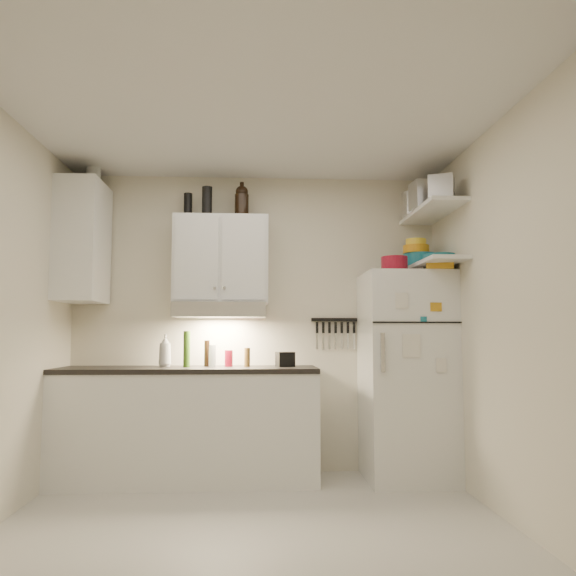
{
  "coord_description": "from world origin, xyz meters",
  "views": [
    {
      "loc": [
        0.0,
        -3.47,
        1.17
      ],
      "look_at": [
        0.25,
        0.9,
        1.55
      ],
      "focal_mm": 35.0,
      "sensor_mm": 36.0,
      "label": 1
    }
  ],
  "objects": [
    {
      "name": "side_cabinet",
      "position": [
        -1.44,
        1.2,
        1.95
      ],
      "size": [
        0.33,
        0.55,
        1.0
      ],
      "primitive_type": "cube",
      "color": "white",
      "rests_on": "left_wall"
    },
    {
      "name": "red_jar",
      "position": [
        -0.23,
        1.29,
        0.99
      ],
      "size": [
        0.08,
        0.08,
        0.14
      ],
      "primitive_type": "cylinder",
      "rotation": [
        0.0,
        0.0,
        0.11
      ],
      "color": "maroon",
      "rests_on": "countertop"
    },
    {
      "name": "bowl_teal",
      "position": [
        1.41,
        1.28,
        1.83
      ],
      "size": [
        0.28,
        0.28,
        0.11
      ],
      "primitive_type": "cylinder",
      "color": "#176E82",
      "rests_on": "shelf_lo"
    },
    {
      "name": "fridge",
      "position": [
        1.25,
        1.16,
        0.85
      ],
      "size": [
        0.7,
        0.68,
        1.7
      ],
      "primitive_type": "cube",
      "color": "white",
      "rests_on": "floor"
    },
    {
      "name": "ceiling",
      "position": [
        0.0,
        0.0,
        2.61
      ],
      "size": [
        3.2,
        3.0,
        0.02
      ],
      "primitive_type": "cube",
      "color": "silver",
      "rests_on": "ground"
    },
    {
      "name": "right_wall",
      "position": [
        1.61,
        0.0,
        1.3
      ],
      "size": [
        0.02,
        3.0,
        2.6
      ],
      "primitive_type": "cube",
      "color": "beige",
      "rests_on": "ground"
    },
    {
      "name": "shelf_hi",
      "position": [
        1.45,
        1.02,
        2.2
      ],
      "size": [
        0.3,
        0.95,
        0.03
      ],
      "primitive_type": "cube",
      "color": "white",
      "rests_on": "right_wall"
    },
    {
      "name": "caddy",
      "position": [
        0.24,
        1.23,
        0.98
      ],
      "size": [
        0.17,
        0.14,
        0.12
      ],
      "primitive_type": "cube",
      "rotation": [
        0.0,
        0.0,
        0.32
      ],
      "color": "black",
      "rests_on": "countertop"
    },
    {
      "name": "side_jar",
      "position": [
        -1.39,
        1.27,
        2.53
      ],
      "size": [
        0.13,
        0.13,
        0.17
      ],
      "primitive_type": "cylinder",
      "rotation": [
        0.0,
        0.0,
        0.07
      ],
      "color": "silver",
      "rests_on": "side_cabinet"
    },
    {
      "name": "growler_a",
      "position": [
        -0.13,
        1.33,
        2.34
      ],
      "size": [
        0.14,
        0.14,
        0.29
      ],
      "primitive_type": null,
      "rotation": [
        0.0,
        0.0,
        0.13
      ],
      "color": "black",
      "rests_on": "upper_cabinet"
    },
    {
      "name": "pepper_mill",
      "position": [
        -0.07,
        1.25,
        1.0
      ],
      "size": [
        0.06,
        0.06,
        0.16
      ],
      "primitive_type": "cylinder",
      "rotation": [
        0.0,
        0.0,
        0.36
      ],
      "color": "brown",
      "rests_on": "countertop"
    },
    {
      "name": "dutch_oven",
      "position": [
        1.14,
        1.06,
        1.76
      ],
      "size": [
        0.28,
        0.28,
        0.13
      ],
      "primitive_type": "cylinder",
      "rotation": [
        0.0,
        0.0,
        -0.39
      ],
      "color": "maroon",
      "rests_on": "fridge"
    },
    {
      "name": "range_hood",
      "position": [
        -0.3,
        1.27,
        1.39
      ],
      "size": [
        0.76,
        0.46,
        0.12
      ],
      "primitive_type": "cube",
      "color": "silver",
      "rests_on": "back_wall"
    },
    {
      "name": "base_cabinet",
      "position": [
        -0.55,
        1.2,
        0.44
      ],
      "size": [
        2.1,
        0.6,
        0.88
      ],
      "primitive_type": "cube",
      "color": "white",
      "rests_on": "floor"
    },
    {
      "name": "soap_bottle",
      "position": [
        -0.76,
        1.3,
        1.07
      ],
      "size": [
        0.14,
        0.14,
        0.3
      ],
      "primitive_type": "imported",
      "rotation": [
        0.0,
        0.0,
        0.18
      ],
      "color": "white",
      "rests_on": "countertop"
    },
    {
      "name": "growler_b",
      "position": [
        -0.13,
        1.38,
        2.33
      ],
      "size": [
        0.12,
        0.12,
        0.25
      ],
      "primitive_type": null,
      "rotation": [
        0.0,
        0.0,
        -0.17
      ],
      "color": "black",
      "rests_on": "upper_cabinet"
    },
    {
      "name": "knife_strip",
      "position": [
        0.7,
        1.49,
        1.32
      ],
      "size": [
        0.42,
        0.02,
        0.03
      ],
      "primitive_type": "cube",
      "color": "black",
      "rests_on": "back_wall"
    },
    {
      "name": "back_wall",
      "position": [
        0.0,
        1.51,
        1.3
      ],
      "size": [
        3.2,
        0.02,
        2.6
      ],
      "primitive_type": "cube",
      "color": "beige",
      "rests_on": "ground"
    },
    {
      "name": "tin_a",
      "position": [
        1.4,
        1.0,
        2.33
      ],
      "size": [
        0.25,
        0.23,
        0.23
      ],
      "primitive_type": "cube",
      "rotation": [
        0.0,
        0.0,
        0.1
      ],
      "color": "#AAAAAD",
      "rests_on": "shelf_hi"
    },
    {
      "name": "floor",
      "position": [
        0.0,
        0.0,
        -0.01
      ],
      "size": [
        3.2,
        3.0,
        0.02
      ],
      "primitive_type": "cube",
      "color": "beige",
      "rests_on": "ground"
    },
    {
      "name": "thermos_a",
      "position": [
        -0.42,
        1.28,
        2.33
      ],
      "size": [
        0.11,
        0.11,
        0.25
      ],
      "primitive_type": "cylinder",
      "rotation": [
        0.0,
        0.0,
        -0.37
      ],
      "color": "black",
      "rests_on": "upper_cabinet"
    },
    {
      "name": "shelf_lo",
      "position": [
        1.45,
        1.02,
        1.76
      ],
      "size": [
        0.3,
        0.95,
        0.03
      ],
      "primitive_type": "cube",
      "color": "white",
      "rests_on": "right_wall"
    },
    {
      "name": "thermos_b",
      "position": [
        -0.6,
        1.36,
        2.31
      ],
      "size": [
        0.08,
        0.08,
        0.21
      ],
      "primitive_type": "cylinder",
      "rotation": [
        0.0,
        0.0,
        -0.17
      ],
      "color": "black",
      "rests_on": "upper_cabinet"
    },
    {
      "name": "stock_pot",
      "position": [
        1.4,
        1.26,
        2.32
      ],
      "size": [
        0.33,
        0.33,
        0.2
      ],
      "primitive_type": "cylinder",
      "rotation": [
        0.0,
        0.0,
        -0.18
      ],
      "color": "silver",
      "rests_on": "shelf_hi"
    },
    {
      "name": "bowl_yellow",
      "position": [
        1.38,
        1.25,
        1.98
      ],
      "size": [
        0.17,
        0.17,
        0.06
      ],
      "primitive_type": "cylinder",
      "color": "yellow",
      "rests_on": "bowl_orange"
    },
    {
      "name": "upper_cabinet",
      "position": [
        -0.3,
        1.33,
        1.83
      ],
      "size": [
        0.8,
        0.33,
        0.75
      ],
      "primitive_type": "cube",
      "color": "white",
      "rests_on": "back_wall"
    },
    {
      "name": "tin_b",
      "position": [
        1.42,
        0.69,
        2.31
      ],
      "size": [
        0.24,
        0.24,
        0.19
      ],
      "primitive_type": "cube",
      "rotation": [
        0.0,
        0.0,
        -0.41
      ],
      "color": "#AAAAAD",
      "rests_on": "shelf_hi"
    },
    {
      "name": "oil_bottle",
      "position": [
        -0.57,
        1.2,
        1.07
      ],
      "size": [
        0.07,
        0.07,
        0.3
      ],
      "primitive_type": "cylinder",
      "rotation": [
        0.0,
        0.0,
        -0.39
      ],
      "color": "#3B6719",
      "rests_on": "countertop"
    },
    {
      "name": "countertop",
      "position": [
        -0.55,
        1.2,
        0.9
      ],
      "size": [
        2.1,
        0.62,
        0.04
      ],
      "primitive_type": "cube",
      "color": "black",
      "rests_on": "base_cabinet"
    },
    {
      "name": "spice_jar",
      "position": [
        1.37,
        1.1,
        1.75
      ],
      "size": [
        0.06,
        0.06,
        0.1
      ],
      "primitive_type": "cylinder",
      "rotation": [
        0.0,
        0.0,
        -0.06
      ],
      "color": "silver",
      "rests_on": "fridge"
    },
    {
      "name": "vinegar_bottle",
      "position": [
        -0.41,
        1.32,
        1.03
      ],
      "size": [
        0.06,
        0.06,
        0.22
      ],
      "primitive_type": "cylinder",
      "rotation": [
        0.0,
        0.0,
        -0.28
      ],
      "color": "black",
      "rests_on": "countertop"
    },
    {
      "name": "bowl_orange",
      "position": [
        1.38,
        1.25,
        1.92
      ],
      "size": [
        0.22,
        0.22,
        0.07
      ],
      "primitive_type": "cylinder",
      "color": "orange",
      "rests_on": "bowl_teal"
    },
    {
      "name": "clear_bottle",
      "position": [
        -0.36,
        1.25,
        1.01
      ],
      "size": [
        0.06,
        0.06,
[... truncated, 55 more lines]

